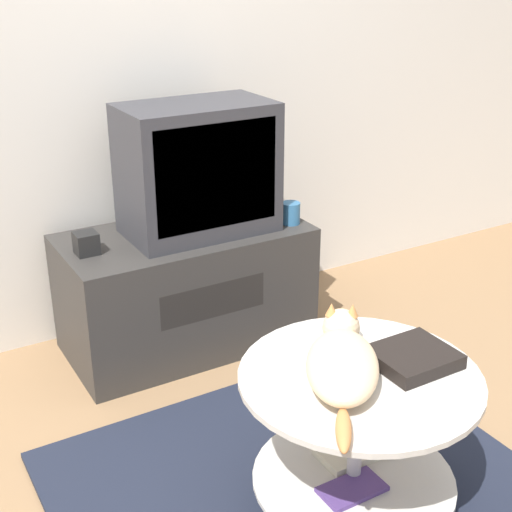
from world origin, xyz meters
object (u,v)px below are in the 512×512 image
Objects in this scene: dvd_box at (413,357)px; speaker at (86,243)px; cat at (342,361)px; tv at (198,169)px.

speaker is at bearing 115.02° from dvd_box.
cat reaches higher than dvd_box.
speaker reaches higher than dvd_box.
speaker is 1.22m from cat.
dvd_box is 0.44× the size of cat.
tv is 1.17× the size of cat.
tv is at bearing 29.05° from cat.
cat is at bearing -73.52° from speaker.
tv reaches higher than speaker.
tv is at bearing 0.05° from speaker.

